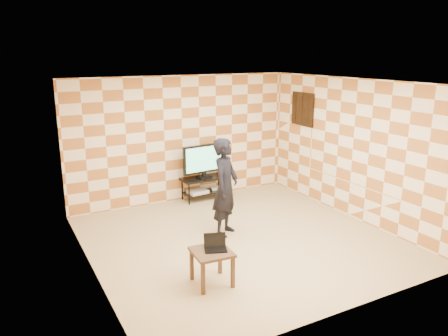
# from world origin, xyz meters

# --- Properties ---
(floor) EXTENTS (5.00, 5.00, 0.00)m
(floor) POSITION_xyz_m (0.00, 0.00, 0.00)
(floor) COLOR tan
(floor) RESTS_ON ground
(wall_back) EXTENTS (5.00, 0.02, 2.70)m
(wall_back) POSITION_xyz_m (0.00, 2.50, 1.35)
(wall_back) COLOR beige
(wall_back) RESTS_ON ground
(wall_front) EXTENTS (5.00, 0.02, 2.70)m
(wall_front) POSITION_xyz_m (0.00, -2.50, 1.35)
(wall_front) COLOR beige
(wall_front) RESTS_ON ground
(wall_left) EXTENTS (0.02, 5.00, 2.70)m
(wall_left) POSITION_xyz_m (-2.50, 0.00, 1.35)
(wall_left) COLOR beige
(wall_left) RESTS_ON ground
(wall_right) EXTENTS (0.02, 5.00, 2.70)m
(wall_right) POSITION_xyz_m (2.50, 0.00, 1.35)
(wall_right) COLOR beige
(wall_right) RESTS_ON ground
(ceiling) EXTENTS (5.00, 5.00, 0.02)m
(ceiling) POSITION_xyz_m (0.00, 0.00, 2.70)
(ceiling) COLOR white
(ceiling) RESTS_ON wall_back
(wall_art) EXTENTS (0.04, 0.72, 0.72)m
(wall_art) POSITION_xyz_m (2.47, 1.55, 1.95)
(wall_art) COLOR black
(wall_art) RESTS_ON wall_right
(tv_stand) EXTENTS (1.02, 0.46, 0.50)m
(tv_stand) POSITION_xyz_m (0.39, 2.24, 0.37)
(tv_stand) COLOR black
(tv_stand) RESTS_ON floor
(tv) EXTENTS (1.01, 0.22, 0.73)m
(tv) POSITION_xyz_m (0.39, 2.24, 0.91)
(tv) COLOR black
(tv) RESTS_ON tv_stand
(dvd_player) EXTENTS (0.44, 0.33, 0.07)m
(dvd_player) POSITION_xyz_m (0.21, 2.21, 0.21)
(dvd_player) COLOR silver
(dvd_player) RESTS_ON tv_stand
(game_console) EXTENTS (0.25, 0.21, 0.05)m
(game_console) POSITION_xyz_m (0.70, 2.27, 0.20)
(game_console) COLOR silver
(game_console) RESTS_ON tv_stand
(side_table) EXTENTS (0.56, 0.56, 0.50)m
(side_table) POSITION_xyz_m (-1.11, -1.10, 0.41)
(side_table) COLOR #382313
(side_table) RESTS_ON floor
(laptop) EXTENTS (0.37, 0.34, 0.21)m
(laptop) POSITION_xyz_m (-1.03, -1.06, 0.55)
(laptop) COLOR black
(laptop) RESTS_ON side_table
(person) EXTENTS (0.76, 0.73, 1.75)m
(person) POSITION_xyz_m (-0.11, 0.35, 0.87)
(person) COLOR black
(person) RESTS_ON floor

